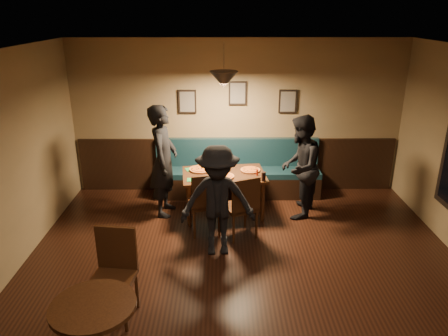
# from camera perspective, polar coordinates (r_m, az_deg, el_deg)

# --- Properties ---
(floor) EXTENTS (7.00, 7.00, 0.00)m
(floor) POSITION_cam_1_polar(r_m,az_deg,el_deg) (5.21, 3.11, -18.09)
(floor) COLOR black
(floor) RESTS_ON ground
(ceiling) EXTENTS (7.00, 7.00, 0.00)m
(ceiling) POSITION_cam_1_polar(r_m,az_deg,el_deg) (4.09, 3.88, 14.22)
(ceiling) COLOR silver
(ceiling) RESTS_ON ground
(wall_back) EXTENTS (6.00, 0.00, 6.00)m
(wall_back) POSITION_cam_1_polar(r_m,az_deg,el_deg) (7.79, 1.80, 6.80)
(wall_back) COLOR #8C704F
(wall_back) RESTS_ON ground
(wainscot) EXTENTS (5.88, 0.06, 1.00)m
(wainscot) POSITION_cam_1_polar(r_m,az_deg,el_deg) (8.02, 1.74, 0.49)
(wainscot) COLOR black
(wainscot) RESTS_ON ground
(booth_bench) EXTENTS (3.00, 0.60, 1.00)m
(booth_bench) POSITION_cam_1_polar(r_m,az_deg,el_deg) (7.77, 1.81, -0.19)
(booth_bench) COLOR #0F232D
(booth_bench) RESTS_ON ground
(picture_left) EXTENTS (0.32, 0.04, 0.42)m
(picture_left) POSITION_cam_1_polar(r_m,az_deg,el_deg) (7.71, -4.95, 8.88)
(picture_left) COLOR black
(picture_left) RESTS_ON wall_back
(picture_center) EXTENTS (0.32, 0.04, 0.42)m
(picture_center) POSITION_cam_1_polar(r_m,az_deg,el_deg) (7.66, 1.85, 10.02)
(picture_center) COLOR black
(picture_center) RESTS_ON wall_back
(picture_right) EXTENTS (0.32, 0.04, 0.42)m
(picture_right) POSITION_cam_1_polar(r_m,az_deg,el_deg) (7.78, 8.55, 8.84)
(picture_right) COLOR black
(picture_right) RESTS_ON wall_back
(pendant_lamp) EXTENTS (0.44, 0.44, 0.25)m
(pendant_lamp) POSITION_cam_1_polar(r_m,az_deg,el_deg) (6.56, -0.02, 11.79)
(pendant_lamp) COLOR black
(pendant_lamp) RESTS_ON ceiling
(dining_table) EXTENTS (1.42, 0.99, 0.72)m
(dining_table) POSITION_cam_1_polar(r_m,az_deg,el_deg) (7.10, -0.02, -3.48)
(dining_table) COLOR black
(dining_table) RESTS_ON floor
(chair_near_left) EXTENTS (0.54, 0.54, 1.01)m
(chair_near_left) POSITION_cam_1_polar(r_m,az_deg,el_deg) (6.49, -2.71, -4.53)
(chair_near_left) COLOR black
(chair_near_left) RESTS_ON floor
(chair_near_right) EXTENTS (0.58, 0.58, 1.00)m
(chair_near_right) POSITION_cam_1_polar(r_m,az_deg,el_deg) (6.37, 2.14, -5.05)
(chair_near_right) COLOR black
(chair_near_right) RESTS_ON floor
(diner_left) EXTENTS (0.51, 0.72, 1.86)m
(diner_left) POSITION_cam_1_polar(r_m,az_deg,el_deg) (6.98, -8.11, 0.94)
(diner_left) COLOR black
(diner_left) RESTS_ON floor
(diner_right) EXTENTS (0.90, 1.01, 1.71)m
(diner_right) POSITION_cam_1_polar(r_m,az_deg,el_deg) (6.97, 10.14, 0.12)
(diner_right) COLOR black
(diner_right) RESTS_ON floor
(diner_front) EXTENTS (1.06, 0.65, 1.59)m
(diner_front) POSITION_cam_1_polar(r_m,az_deg,el_deg) (5.81, -0.86, -4.46)
(diner_front) COLOR black
(diner_front) RESTS_ON floor
(pizza_a) EXTENTS (0.44, 0.44, 0.04)m
(pizza_a) POSITION_cam_1_polar(r_m,az_deg,el_deg) (7.11, -3.18, -0.16)
(pizza_a) COLOR orange
(pizza_a) RESTS_ON dining_table
(pizza_b) EXTENTS (0.44, 0.44, 0.04)m
(pizza_b) POSITION_cam_1_polar(r_m,az_deg,el_deg) (6.80, -0.04, -1.11)
(pizza_b) COLOR orange
(pizza_b) RESTS_ON dining_table
(pizza_c) EXTENTS (0.33, 0.33, 0.04)m
(pizza_c) POSITION_cam_1_polar(r_m,az_deg,el_deg) (7.09, 3.55, -0.25)
(pizza_c) COLOR orange
(pizza_c) RESTS_ON dining_table
(soda_glass) EXTENTS (0.07, 0.07, 0.15)m
(soda_glass) POSITION_cam_1_polar(r_m,az_deg,el_deg) (6.68, 5.34, -1.14)
(soda_glass) COLOR black
(soda_glass) RESTS_ON dining_table
(tabasco_bottle) EXTENTS (0.04, 0.04, 0.12)m
(tabasco_bottle) POSITION_cam_1_polar(r_m,az_deg,el_deg) (6.89, 4.47, -0.52)
(tabasco_bottle) COLOR #911304
(tabasco_bottle) RESTS_ON dining_table
(napkin_a) EXTENTS (0.21, 0.21, 0.01)m
(napkin_a) POSITION_cam_1_polar(r_m,az_deg,el_deg) (7.16, -4.51, -0.17)
(napkin_a) COLOR #1C6A34
(napkin_a) RESTS_ON dining_table
(napkin_b) EXTENTS (0.16, 0.16, 0.01)m
(napkin_b) POSITION_cam_1_polar(r_m,az_deg,el_deg) (6.72, -4.33, -1.59)
(napkin_b) COLOR #1F7631
(napkin_b) RESTS_ON dining_table
(cutlery_set) EXTENTS (0.18, 0.04, 0.00)m
(cutlery_set) POSITION_cam_1_polar(r_m,az_deg,el_deg) (6.58, -0.69, -2.06)
(cutlery_set) COLOR silver
(cutlery_set) RESTS_ON dining_table
(cafe_chair_far) EXTENTS (0.51, 0.51, 1.03)m
(cafe_chair_far) POSITION_cam_1_polar(r_m,az_deg,el_deg) (4.90, -14.84, -14.11)
(cafe_chair_far) COLOR black
(cafe_chair_far) RESTS_ON floor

